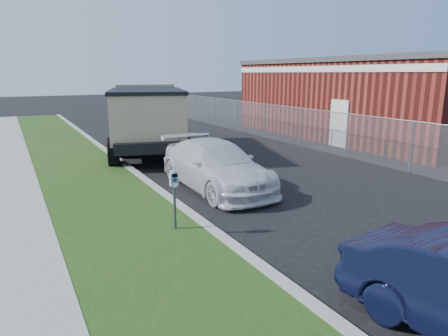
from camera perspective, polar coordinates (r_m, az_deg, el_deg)
name	(u,v)px	position (r m, az deg, el deg)	size (l,w,h in m)	color
ground	(289,207)	(10.59, 9.32, -5.54)	(120.00, 120.00, 0.00)	black
streetside	(51,217)	(10.45, -23.50, -6.39)	(6.12, 50.00, 0.15)	gray
chainlink_fence	(301,120)	(19.37, 10.94, 6.80)	(0.06, 30.06, 30.00)	slate
brick_building	(375,97)	(24.19, 20.73, 9.52)	(9.20, 14.20, 4.17)	maroon
parking_meter	(174,187)	(8.50, -7.14, -2.68)	(0.19, 0.13, 1.30)	#3F4247
white_wagon	(216,165)	(11.99, -1.15, 0.38)	(1.98, 4.87, 1.41)	silver
dump_truck	(147,115)	(17.99, -10.95, 7.50)	(4.73, 7.85, 2.90)	black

